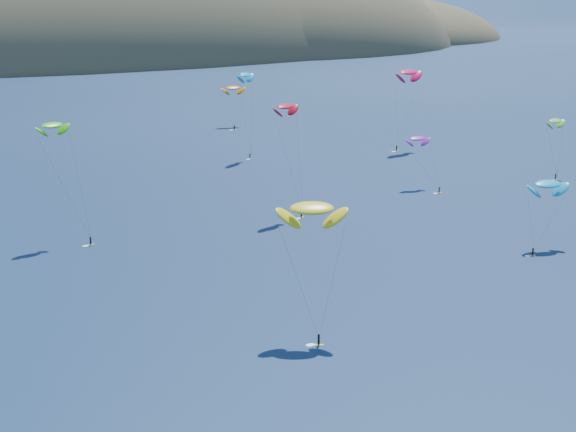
# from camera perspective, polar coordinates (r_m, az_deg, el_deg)

# --- Properties ---
(island) EXTENTS (730.00, 300.00, 210.00)m
(island) POSITION_cam_1_polar(r_m,az_deg,el_deg) (635.14, -14.45, 10.33)
(island) COLOR #3D3526
(island) RESTS_ON ground
(kitesurfer_2) EXTENTS (11.79, 11.32, 23.45)m
(kitesurfer_2) POSITION_cam_1_polar(r_m,az_deg,el_deg) (126.06, 1.71, 0.56)
(kitesurfer_2) COLOR yellow
(kitesurfer_2) RESTS_ON ground
(kitesurfer_3) EXTENTS (9.76, 11.40, 27.00)m
(kitesurfer_3) POSITION_cam_1_polar(r_m,az_deg,el_deg) (178.26, -16.42, 6.18)
(kitesurfer_3) COLOR yellow
(kitesurfer_3) RESTS_ON ground
(kitesurfer_4) EXTENTS (8.88, 8.77, 28.16)m
(kitesurfer_4) POSITION_cam_1_polar(r_m,az_deg,el_deg) (252.19, -3.04, 10.00)
(kitesurfer_4) COLOR yellow
(kitesurfer_4) RESTS_ON ground
(kitesurfer_5) EXTENTS (12.48, 8.31, 15.93)m
(kitesurfer_5) POSITION_cam_1_polar(r_m,az_deg,el_deg) (177.50, 18.01, 2.17)
(kitesurfer_5) COLOR yellow
(kitesurfer_5) RESTS_ON ground
(kitesurfer_6) EXTENTS (7.31, 11.41, 15.16)m
(kitesurfer_6) POSITION_cam_1_polar(r_m,az_deg,el_deg) (219.91, 9.21, 5.46)
(kitesurfer_6) COLOR yellow
(kitesurfer_6) RESTS_ON ground
(kitesurfer_8) EXTENTS (12.71, 8.73, 28.24)m
(kitesurfer_8) POSITION_cam_1_polar(r_m,az_deg,el_deg) (267.85, 8.57, 10.09)
(kitesurfer_8) COLOR yellow
(kitesurfer_8) RESTS_ON ground
(kitesurfer_9) EXTENTS (8.54, 9.38, 28.16)m
(kitesurfer_9) POSITION_cam_1_polar(r_m,az_deg,el_deg) (189.53, -0.18, 7.79)
(kitesurfer_9) COLOR yellow
(kitesurfer_9) RESTS_ON ground
(kitesurfer_11) EXTENTS (9.18, 12.44, 16.79)m
(kitesurfer_11) POSITION_cam_1_polar(r_m,az_deg,el_deg) (308.16, -3.92, 9.08)
(kitesurfer_11) COLOR yellow
(kitesurfer_11) RESTS_ON ground
(kitesurfer_13) EXTENTS (7.89, 7.10, 18.07)m
(kitesurfer_13) POSITION_cam_1_polar(r_m,az_deg,el_deg) (239.65, 18.49, 6.43)
(kitesurfer_13) COLOR yellow
(kitesurfer_13) RESTS_ON ground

